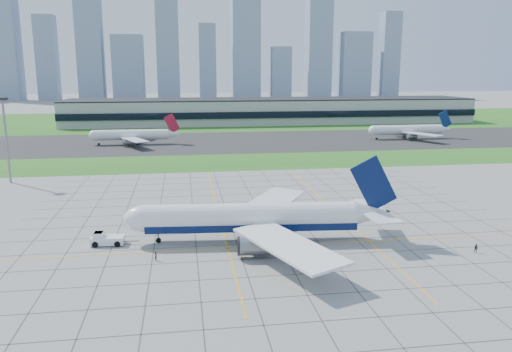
{
  "coord_description": "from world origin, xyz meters",
  "views": [
    {
      "loc": [
        -17.93,
        -91.94,
        33.14
      ],
      "look_at": [
        0.25,
        30.76,
        7.0
      ],
      "focal_mm": 35.0,
      "sensor_mm": 36.0,
      "label": 1
    }
  ],
  "objects": [
    {
      "name": "terminal",
      "position": [
        40.0,
        229.87,
        7.89
      ],
      "size": [
        260.0,
        43.0,
        15.8
      ],
      "color": "#B7B7B2",
      "rests_on": "ground"
    },
    {
      "name": "crew_far",
      "position": [
        35.46,
        -11.04,
        0.84
      ],
      "size": [
        1.03,
        0.99,
        1.68
      ],
      "primitive_type": "imported",
      "rotation": [
        0.0,
        0.0,
        -0.61
      ],
      "color": "black",
      "rests_on": "ground"
    },
    {
      "name": "asphalt_taxiway",
      "position": [
        0.0,
        145.0,
        0.03
      ],
      "size": [
        700.0,
        75.0,
        0.04
      ],
      "primitive_type": "cube",
      "color": "#383838",
      "rests_on": "ground"
    },
    {
      "name": "light_mast",
      "position": [
        -70.0,
        65.0,
        16.18
      ],
      "size": [
        2.5,
        2.5,
        25.6
      ],
      "color": "gray",
      "rests_on": "ground"
    },
    {
      "name": "apron_markings",
      "position": [
        0.43,
        11.09,
        0.02
      ],
      "size": [
        120.0,
        130.0,
        0.03
      ],
      "color": "#474744",
      "rests_on": "ground"
    },
    {
      "name": "distant_jet_1",
      "position": [
        -40.58,
        141.83,
        4.49
      ],
      "size": [
        38.83,
        42.66,
        14.08
      ],
      "color": "white",
      "rests_on": "ground"
    },
    {
      "name": "distant_jet_2",
      "position": [
        93.62,
        142.09,
        4.49
      ],
      "size": [
        41.26,
        42.66,
        14.08
      ],
      "color": "white",
      "rests_on": "ground"
    },
    {
      "name": "city_skyline",
      "position": [
        -8.71,
        520.0,
        59.09
      ],
      "size": [
        523.0,
        32.4,
        160.0
      ],
      "color": "#8496AD",
      "rests_on": "ground"
    },
    {
      "name": "pushback_tug",
      "position": [
        -33.28,
        3.6,
        1.14
      ],
      "size": [
        9.33,
        3.68,
        2.57
      ],
      "rotation": [
        0.0,
        0.0,
        -0.08
      ],
      "color": "white",
      "rests_on": "ground"
    },
    {
      "name": "ground",
      "position": [
        0.0,
        0.0,
        0.0
      ],
      "size": [
        1400.0,
        1400.0,
        0.0
      ],
      "primitive_type": "plane",
      "color": "#9B9B96",
      "rests_on": "ground"
    },
    {
      "name": "airliner",
      "position": [
        -4.57,
        1.74,
        4.66
      ],
      "size": [
        54.1,
        54.64,
        17.03
      ],
      "rotation": [
        0.0,
        0.0,
        -0.08
      ],
      "color": "white",
      "rests_on": "ground"
    },
    {
      "name": "grass_median",
      "position": [
        0.0,
        90.0,
        0.02
      ],
      "size": [
        700.0,
        35.0,
        0.04
      ],
      "primitive_type": "cube",
      "color": "#255F1B",
      "rests_on": "ground"
    },
    {
      "name": "grass_far",
      "position": [
        0.0,
        255.0,
        0.02
      ],
      "size": [
        700.0,
        145.0,
        0.04
      ],
      "primitive_type": "cube",
      "color": "#255F1B",
      "rests_on": "ground"
    },
    {
      "name": "crew_near",
      "position": [
        -23.28,
        -6.28,
        0.84
      ],
      "size": [
        0.53,
        0.69,
        1.67
      ],
      "primitive_type": "imported",
      "rotation": [
        0.0,
        0.0,
        1.33
      ],
      "color": "black",
      "rests_on": "ground"
    }
  ]
}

